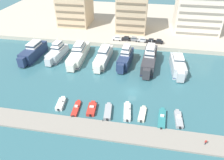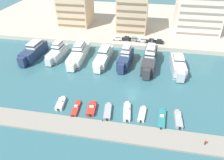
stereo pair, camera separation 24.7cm
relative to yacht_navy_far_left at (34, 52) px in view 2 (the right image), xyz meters
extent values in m
plane|color=#336670|center=(41.13, -16.24, -2.48)|extent=(400.00, 400.00, 0.00)
cube|color=#BCB29E|center=(41.13, 49.87, -1.60)|extent=(180.00, 70.00, 1.77)
cube|color=gray|center=(41.13, -33.83, -2.23)|extent=(120.00, 6.20, 0.51)
cube|color=navy|center=(0.01, 0.29, -0.37)|extent=(5.27, 14.83, 4.22)
cube|color=navy|center=(-0.40, -8.04, -0.27)|extent=(2.61, 2.40, 3.59)
cube|color=#192347|center=(0.01, 0.29, -1.74)|extent=(5.32, 14.98, 0.24)
cube|color=white|center=(0.07, 1.39, 2.61)|extent=(3.85, 6.31, 1.75)
cube|color=#233342|center=(0.07, 1.39, 2.79)|extent=(3.90, 6.37, 0.63)
cylinder|color=silver|center=(0.11, 2.31, 4.39)|extent=(0.16, 0.16, 1.80)
cube|color=navy|center=(0.40, 8.04, -1.32)|extent=(3.91, 1.09, 0.20)
cube|color=silver|center=(9.31, 1.70, -0.77)|extent=(5.09, 12.60, 3.42)
cube|color=silver|center=(8.84, -5.43, -0.69)|extent=(2.50, 2.30, 2.91)
cube|color=#192347|center=(9.31, 1.70, -1.88)|extent=(5.14, 12.73, 0.24)
cube|color=white|center=(9.37, 2.62, 1.76)|extent=(3.68, 5.39, 1.65)
cube|color=#233342|center=(9.37, 2.62, 1.93)|extent=(3.73, 5.45, 0.59)
cube|color=white|center=(9.37, 2.62, 3.18)|extent=(2.87, 4.21, 1.18)
cube|color=#233342|center=(9.37, 2.62, 3.29)|extent=(2.91, 4.25, 0.42)
cylinder|color=silver|center=(9.42, 3.40, 4.66)|extent=(0.16, 0.16, 1.80)
cube|color=silver|center=(9.74, 8.31, -1.54)|extent=(3.70, 1.14, 0.20)
cube|color=silver|center=(17.88, 2.53, -0.83)|extent=(5.44, 18.29, 3.30)
cube|color=silver|center=(18.18, -7.64, -0.75)|extent=(2.77, 2.53, 2.81)
cube|color=#192347|center=(17.88, 2.53, -1.90)|extent=(5.50, 18.47, 0.24)
cube|color=white|center=(17.84, 3.89, 1.55)|extent=(4.05, 7.73, 1.46)
cube|color=#233342|center=(17.84, 3.89, 1.70)|extent=(4.10, 7.81, 0.53)
cube|color=white|center=(17.84, 3.89, 2.84)|extent=(3.16, 6.03, 1.12)
cube|color=#233342|center=(17.84, 3.89, 2.95)|extent=(3.20, 6.09, 0.40)
cylinder|color=silver|center=(17.80, 5.03, 4.30)|extent=(0.16, 0.16, 1.80)
cube|color=silver|center=(17.59, 12.05, -1.57)|extent=(4.19, 1.02, 0.20)
cube|color=silver|center=(28.06, 1.94, -0.80)|extent=(4.75, 16.36, 3.38)
cube|color=silver|center=(27.78, -7.13, -0.71)|extent=(2.40, 2.20, 2.87)
cube|color=black|center=(28.06, 1.94, -1.89)|extent=(4.80, 16.53, 0.24)
cube|color=white|center=(28.10, 3.16, 1.78)|extent=(3.52, 6.92, 1.77)
cube|color=#233342|center=(28.10, 3.16, 1.96)|extent=(3.57, 6.99, 0.64)
cylinder|color=silver|center=(28.13, 4.18, 3.57)|extent=(0.16, 0.16, 1.80)
cube|color=silver|center=(28.33, 10.50, -1.55)|extent=(3.64, 1.01, 0.20)
cube|color=navy|center=(36.64, 1.33, -0.44)|extent=(5.08, 13.42, 4.08)
cube|color=navy|center=(35.99, -6.09, -0.34)|extent=(2.34, 2.16, 3.47)
cube|color=#192347|center=(36.64, 1.33, -1.77)|extent=(5.13, 13.55, 0.24)
cube|color=white|center=(36.72, 2.31, 2.30)|extent=(3.56, 5.76, 1.41)
cube|color=#233342|center=(36.72, 2.31, 2.44)|extent=(3.60, 5.82, 0.51)
cube|color=white|center=(36.72, 2.31, 3.73)|extent=(2.77, 4.49, 1.43)
cube|color=#233342|center=(36.72, 2.31, 3.87)|extent=(2.81, 4.54, 0.52)
cylinder|color=silver|center=(36.79, 3.14, 5.34)|extent=(0.16, 0.16, 1.80)
cube|color=navy|center=(37.24, 8.32, -1.36)|extent=(3.43, 1.19, 0.20)
cube|color=#333338|center=(45.54, 2.02, -0.38)|extent=(5.58, 18.71, 4.21)
cube|color=#333338|center=(44.92, -8.20, -0.27)|extent=(2.59, 2.38, 3.58)
cube|color=#192347|center=(45.54, 2.02, -1.75)|extent=(5.63, 18.90, 0.24)
cube|color=white|center=(45.62, 3.40, 2.49)|extent=(3.95, 7.95, 1.53)
cube|color=#233342|center=(45.62, 3.40, 2.64)|extent=(4.00, 8.04, 0.55)
cube|color=white|center=(45.62, 3.40, 3.99)|extent=(3.08, 6.20, 1.46)
cube|color=#233342|center=(45.62, 3.40, 4.13)|extent=(3.12, 6.27, 0.53)
cylinder|color=silver|center=(45.69, 4.57, 5.62)|extent=(0.16, 0.16, 1.80)
cube|color=#333338|center=(46.12, 11.69, -1.32)|extent=(3.85, 1.13, 0.20)
cube|color=silver|center=(55.70, -0.15, -0.54)|extent=(5.13, 13.55, 3.89)
cube|color=silver|center=(56.13, -7.79, -0.44)|extent=(2.53, 2.33, 3.31)
cube|color=#334C7F|center=(55.70, -0.15, -1.80)|extent=(5.18, 13.69, 0.24)
cube|color=white|center=(55.64, 0.85, 2.08)|extent=(3.73, 5.78, 1.35)
cube|color=#233342|center=(55.64, 0.85, 2.22)|extent=(3.78, 5.84, 0.49)
cylinder|color=silver|center=(55.59, 1.69, 3.66)|extent=(0.16, 0.16, 1.80)
cube|color=silver|center=(55.30, 6.95, -1.41)|extent=(3.77, 1.11, 0.20)
cube|color=white|center=(21.51, -26.48, -1.95)|extent=(2.44, 5.02, 1.07)
cube|color=white|center=(21.20, -23.69, -1.95)|extent=(1.15, 0.98, 0.91)
cube|color=silver|center=(21.47, -26.12, -1.12)|extent=(1.12, 0.71, 0.57)
cube|color=#283847|center=(21.44, -25.84, -1.04)|extent=(0.97, 0.18, 0.34)
cube|color=black|center=(21.79, -29.07, -1.80)|extent=(0.39, 0.32, 0.60)
cube|color=red|center=(26.41, -27.46, -2.12)|extent=(2.01, 6.21, 0.73)
cube|color=red|center=(26.15, -24.10, -2.12)|extent=(0.90, 0.76, 0.62)
cube|color=silver|center=(26.38, -27.00, -1.50)|extent=(0.90, 0.66, 0.50)
cube|color=#283847|center=(26.36, -26.72, -1.42)|extent=(0.78, 0.14, 0.30)
cube|color=black|center=(26.66, -30.68, -1.97)|extent=(0.38, 0.31, 0.60)
cube|color=red|center=(30.81, -27.01, -1.98)|extent=(2.61, 5.03, 1.01)
cube|color=red|center=(30.56, -24.15, -1.98)|extent=(1.29, 1.09, 0.86)
cube|color=silver|center=(30.78, -26.65, -1.29)|extent=(1.26, 0.70, 0.37)
cube|color=#283847|center=(30.76, -26.37, -1.24)|extent=(1.10, 0.17, 0.22)
cube|color=black|center=(31.03, -29.62, -1.83)|extent=(0.38, 0.31, 0.60)
cube|color=#9EA3A8|center=(35.47, -27.28, -1.99)|extent=(2.47, 5.98, 0.99)
cube|color=#9EA3A8|center=(35.11, -24.02, -1.99)|extent=(1.09, 0.93, 0.84)
cube|color=black|center=(35.81, -30.34, -1.84)|extent=(0.39, 0.32, 0.60)
cube|color=white|center=(40.68, -26.35, -1.96)|extent=(2.57, 6.86, 1.04)
cube|color=white|center=(40.29, -22.65, -1.96)|extent=(1.11, 0.94, 0.89)
cube|color=silver|center=(40.63, -25.85, -1.15)|extent=(1.08, 0.71, 0.57)
cube|color=#283847|center=(40.60, -25.58, -1.07)|extent=(0.94, 0.18, 0.34)
cube|color=black|center=(41.06, -29.86, -1.81)|extent=(0.39, 0.32, 0.60)
cube|color=beige|center=(44.82, -26.46, -2.09)|extent=(2.14, 5.45, 0.79)
cube|color=beige|center=(45.06, -23.46, -2.09)|extent=(1.01, 0.85, 0.68)
cube|color=black|center=(44.60, -29.30, -1.94)|extent=(0.38, 0.31, 0.60)
cube|color=teal|center=(50.02, -27.45, -1.98)|extent=(2.29, 7.10, 1.01)
cube|color=teal|center=(50.26, -23.59, -1.98)|extent=(1.07, 0.90, 0.86)
cube|color=silver|center=(50.05, -26.93, -1.25)|extent=(1.05, 0.66, 0.44)
cube|color=#283847|center=(50.07, -26.65, -1.18)|extent=(0.93, 0.14, 0.27)
cube|color=black|center=(49.79, -31.12, -1.83)|extent=(0.38, 0.30, 0.60)
cube|color=#9EA3A8|center=(54.36, -26.83, -2.00)|extent=(2.00, 5.98, 0.97)
cube|color=#9EA3A8|center=(54.23, -23.52, -2.00)|extent=(1.01, 0.84, 0.82)
cube|color=silver|center=(54.34, -26.39, -1.23)|extent=(1.00, 0.64, 0.57)
cube|color=#283847|center=(54.33, -26.11, -1.15)|extent=(0.89, 0.11, 0.34)
cube|color=black|center=(54.48, -29.97, -1.85)|extent=(0.37, 0.29, 0.60)
cube|color=white|center=(30.62, 19.11, 0.01)|extent=(4.21, 1.99, 0.80)
cube|color=white|center=(30.77, 19.10, 0.75)|extent=(2.20, 1.70, 0.68)
cube|color=#1E2833|center=(30.77, 19.10, 0.75)|extent=(2.16, 1.72, 0.37)
cylinder|color=black|center=(29.22, 18.36, -0.39)|extent=(0.65, 0.26, 0.64)
cylinder|color=black|center=(29.34, 20.06, -0.39)|extent=(0.65, 0.26, 0.64)
cylinder|color=black|center=(31.91, 18.17, -0.39)|extent=(0.65, 0.26, 0.64)
cylinder|color=black|center=(32.03, 19.87, -0.39)|extent=(0.65, 0.26, 0.64)
cube|color=black|center=(34.61, 19.52, 0.01)|extent=(4.12, 1.75, 0.80)
cube|color=black|center=(34.76, 19.52, 0.75)|extent=(2.12, 1.59, 0.68)
cube|color=#1E2833|center=(34.76, 19.52, 0.75)|extent=(2.08, 1.60, 0.37)
cylinder|color=black|center=(33.25, 18.69, -0.39)|extent=(0.64, 0.23, 0.64)
cylinder|color=black|center=(33.27, 20.39, -0.39)|extent=(0.64, 0.23, 0.64)
cylinder|color=black|center=(35.95, 18.65, -0.39)|extent=(0.64, 0.23, 0.64)
cylinder|color=black|center=(35.97, 20.35, -0.39)|extent=(0.64, 0.23, 0.64)
cube|color=slate|center=(37.95, 19.50, 0.01)|extent=(4.19, 1.94, 0.80)
cube|color=slate|center=(38.10, 19.49, 0.75)|extent=(2.19, 1.68, 0.68)
cube|color=#1E2833|center=(38.10, 19.49, 0.75)|extent=(2.15, 1.70, 0.37)
cylinder|color=black|center=(36.55, 18.74, -0.39)|extent=(0.65, 0.26, 0.64)
cylinder|color=black|center=(36.65, 20.43, -0.39)|extent=(0.65, 0.26, 0.64)
cylinder|color=black|center=(39.24, 18.58, -0.39)|extent=(0.65, 0.26, 0.64)
cylinder|color=black|center=(39.34, 20.27, -0.39)|extent=(0.65, 0.26, 0.64)
cube|color=#B7BCC1|center=(41.83, 19.11, 0.01)|extent=(4.21, 2.00, 0.80)
cube|color=#B7BCC1|center=(41.98, 19.10, 0.75)|extent=(2.21, 1.71, 0.68)
cube|color=#1E2833|center=(41.98, 19.10, 0.75)|extent=(2.17, 1.72, 0.37)
cylinder|color=black|center=(40.42, 18.36, -0.39)|extent=(0.65, 0.27, 0.64)
cylinder|color=black|center=(40.54, 20.06, -0.39)|extent=(0.65, 0.27, 0.64)
cylinder|color=black|center=(43.11, 18.16, -0.39)|extent=(0.65, 0.27, 0.64)
cylinder|color=black|center=(43.24, 19.86, -0.39)|extent=(0.65, 0.27, 0.64)
cube|color=black|center=(45.47, 18.74, 0.01)|extent=(4.13, 1.78, 0.80)
cube|color=black|center=(45.62, 18.74, 0.75)|extent=(2.13, 1.60, 0.68)
cube|color=#1E2833|center=(45.62, 18.74, 0.75)|extent=(2.09, 1.62, 0.37)
cylinder|color=black|center=(44.11, 17.92, -0.39)|extent=(0.64, 0.23, 0.64)
cylinder|color=black|center=(44.14, 19.62, -0.39)|extent=(0.64, 0.23, 0.64)
cylinder|color=black|center=(46.81, 17.87, -0.39)|extent=(0.64, 0.23, 0.64)
cylinder|color=black|center=(46.84, 19.57, -0.39)|extent=(0.64, 0.23, 0.64)
cube|color=black|center=(48.85, 18.74, 0.01)|extent=(4.17, 1.89, 0.80)
cube|color=black|center=(49.00, 18.73, 0.75)|extent=(2.17, 1.65, 0.68)
cube|color=#1E2833|center=(49.00, 18.73, 0.75)|extent=(2.13, 1.67, 0.37)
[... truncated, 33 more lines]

